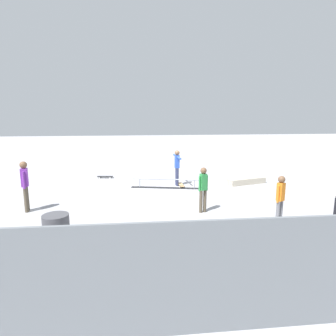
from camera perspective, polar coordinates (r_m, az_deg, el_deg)
The scene contains 11 objects.
ground_plane at distance 12.81m, azimuth 1.28°, elevation -4.13°, with size 60.00×60.00×0.00m, color #9E9EA3.
grind_rail at distance 12.94m, azimuth -0.23°, elevation -3.14°, with size 3.17×0.87×0.42m.
skate_ledge at distance 14.16m, azimuth 15.06°, elevation -2.48°, with size 1.88×0.45×0.28m, color #B2A893.
skater_main at distance 13.25m, azimuth 1.78°, elevation 0.55°, with size 0.22×1.31×1.62m.
skateboard_main at distance 13.29m, azimuth 2.54°, elevation -3.26°, with size 0.29×0.81×0.09m.
bystander_purple_shirt at distance 10.86m, azimuth -26.10°, elevation -2.73°, with size 0.24×0.39×1.72m.
bystander_orange_shirt at distance 9.23m, azimuth 21.04°, elevation -5.40°, with size 0.32×0.25×1.50m.
bystander_green_shirt at distance 9.77m, azimuth 6.87°, elevation -3.74°, with size 0.35×0.23×1.53m.
loose_skateboard_black at distance 15.26m, azimuth -12.15°, elevation -1.64°, with size 0.82×0.32×0.09m.
trash_bin at distance 7.70m, azimuth -20.89°, elevation -11.72°, with size 0.63×0.63×0.91m, color #47474C.
back_fence at distance 4.81m, azimuth 14.96°, elevation -19.63°, with size 24.00×0.06×1.81m, color slate.
Camera 1 is at (1.58, 12.27, 3.32)m, focal length 31.28 mm.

